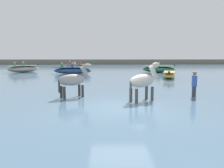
# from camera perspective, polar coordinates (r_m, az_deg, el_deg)

# --- Properties ---
(ground_plane) EXTENTS (120.00, 120.00, 0.00)m
(ground_plane) POSITION_cam_1_polar(r_m,az_deg,el_deg) (9.32, 2.13, -7.89)
(ground_plane) COLOR #666051
(water_surface) EXTENTS (90.00, 90.00, 0.37)m
(water_surface) POSITION_cam_1_polar(r_m,az_deg,el_deg) (19.12, -0.07, 0.55)
(water_surface) COLOR slate
(water_surface) RESTS_ON ground
(horse_lead_pinto) EXTENTS (1.71, 1.43, 2.08)m
(horse_lead_pinto) POSITION_cam_1_polar(r_m,az_deg,el_deg) (10.39, 7.71, 0.54)
(horse_lead_pinto) COLOR beige
(horse_lead_pinto) RESTS_ON ground
(horse_trailing_grey) EXTENTS (1.68, 1.31, 1.99)m
(horse_trailing_grey) POSITION_cam_1_polar(r_m,az_deg,el_deg) (11.32, -9.55, 0.80)
(horse_trailing_grey) COLOR gray
(horse_trailing_grey) RESTS_ON ground
(boat_mid_outer) EXTENTS (1.75, 2.98, 0.71)m
(boat_mid_outer) POSITION_cam_1_polar(r_m,az_deg,el_deg) (20.82, 13.98, 2.19)
(boat_mid_outer) COLOR gold
(boat_mid_outer) RESTS_ON water_surface
(boat_far_inshore) EXTENTS (3.29, 1.94, 1.08)m
(boat_far_inshore) POSITION_cam_1_polar(r_m,az_deg,el_deg) (35.23, -9.18, 4.39)
(boat_far_inshore) COLOR #B2AD9E
(boat_far_inshore) RESTS_ON water_surface
(boat_mid_channel) EXTENTS (3.64, 3.24, 1.25)m
(boat_mid_channel) POSITION_cam_1_polar(r_m,az_deg,el_deg) (28.99, -21.05, 3.53)
(boat_mid_channel) COLOR #B2AD9E
(boat_mid_channel) RESTS_ON water_surface
(boat_distant_east) EXTENTS (4.05, 1.45, 1.22)m
(boat_distant_east) POSITION_cam_1_polar(r_m,az_deg,el_deg) (24.91, -9.73, 3.32)
(boat_distant_east) COLOR #28518E
(boat_distant_east) RESTS_ON water_surface
(boat_near_starboard) EXTENTS (3.86, 1.88, 1.21)m
(boat_near_starboard) POSITION_cam_1_polar(r_m,az_deg,el_deg) (27.22, 11.49, 3.61)
(boat_near_starboard) COLOR #337556
(boat_near_starboard) RESTS_ON water_surface
(person_wading_close) EXTENTS (0.26, 0.35, 1.63)m
(person_wading_close) POSITION_cam_1_polar(r_m,az_deg,el_deg) (12.10, 19.66, -0.59)
(person_wading_close) COLOR #383842
(person_wading_close) RESTS_ON ground
(far_shoreline) EXTENTS (80.00, 2.40, 1.41)m
(far_shoreline) POSITION_cam_1_polar(r_m,az_deg,el_deg) (48.68, -1.32, 5.31)
(far_shoreline) COLOR #706B5B
(far_shoreline) RESTS_ON ground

